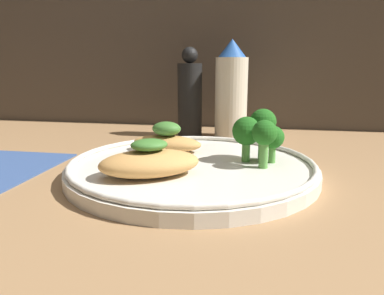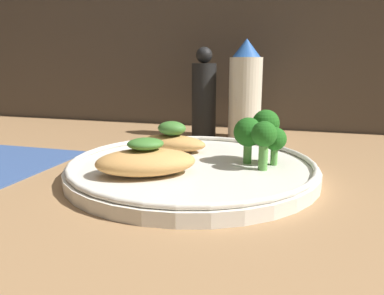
% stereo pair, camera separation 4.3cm
% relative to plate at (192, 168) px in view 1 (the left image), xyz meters
% --- Properties ---
extents(ground_plane, '(1.80, 1.80, 0.01)m').
position_rel_plate_xyz_m(ground_plane, '(0.00, 0.00, -0.01)').
color(ground_plane, '#936D47').
extents(plate, '(0.29, 0.29, 0.02)m').
position_rel_plate_xyz_m(plate, '(0.00, 0.00, 0.00)').
color(plate, silver).
rests_on(plate, ground_plane).
extents(grilled_meat_front, '(0.12, 0.10, 0.04)m').
position_rel_plate_xyz_m(grilled_meat_front, '(-0.03, -0.05, 0.02)').
color(grilled_meat_front, tan).
rests_on(grilled_meat_front, plate).
extents(grilled_meat_middle, '(0.10, 0.06, 0.04)m').
position_rel_plate_xyz_m(grilled_meat_middle, '(-0.05, 0.06, 0.02)').
color(grilled_meat_middle, tan).
rests_on(grilled_meat_middle, plate).
extents(broccoli_bunch, '(0.06, 0.06, 0.06)m').
position_rel_plate_xyz_m(broccoli_bunch, '(0.08, 0.02, 0.04)').
color(broccoli_bunch, '#569942').
rests_on(broccoli_bunch, plate).
extents(sauce_bottle, '(0.06, 0.06, 0.17)m').
position_rel_plate_xyz_m(sauce_bottle, '(0.02, 0.24, 0.07)').
color(sauce_bottle, beige).
rests_on(sauce_bottle, ground_plane).
extents(pepper_grinder, '(0.04, 0.04, 0.15)m').
position_rel_plate_xyz_m(pepper_grinder, '(-0.05, 0.24, 0.06)').
color(pepper_grinder, black).
rests_on(pepper_grinder, ground_plane).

